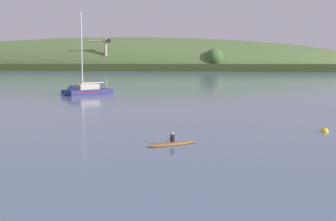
{
  "coord_description": "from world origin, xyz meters",
  "views": [
    {
      "loc": [
        -4.92,
        -3.61,
        5.89
      ],
      "look_at": [
        -7.8,
        35.83,
        1.23
      ],
      "focal_mm": 45.92,
      "sensor_mm": 36.0,
      "label": 1
    }
  ],
  "objects": [
    {
      "name": "far_shoreline_hill",
      "position": [
        -59.51,
        285.06,
        0.18
      ],
      "size": [
        451.95,
        142.95,
        42.22
      ],
      "rotation": [
        0.0,
        0.0,
        -0.07
      ],
      "color": "#3C4E24",
      "rests_on": "ground"
    },
    {
      "name": "dockside_crane",
      "position": [
        -59.64,
        244.28,
        8.82
      ],
      "size": [
        13.56,
        3.79,
        18.29
      ],
      "rotation": [
        0.0,
        0.0,
        3.08
      ],
      "color": "#4C4C51",
      "rests_on": "ground"
    },
    {
      "name": "sailboat_midwater_white",
      "position": [
        -24.77,
        67.83,
        0.3
      ],
      "size": [
        8.82,
        9.03,
        15.44
      ],
      "rotation": [
        0.0,
        0.0,
        3.95
      ],
      "color": "navy",
      "rests_on": "ground"
    },
    {
      "name": "canoe_with_paddler",
      "position": [
        -6.76,
        25.8,
        0.1
      ],
      "size": [
        3.68,
        2.74,
        1.02
      ],
      "rotation": [
        0.0,
        0.0,
        3.71
      ],
      "color": "brown",
      "rests_on": "ground"
    },
    {
      "name": "mooring_buoy_off_fishing_boat",
      "position": [
        5.43,
        32.21,
        0.0
      ],
      "size": [
        0.67,
        0.67,
        0.75
      ],
      "color": "yellow",
      "rests_on": "ground"
    }
  ]
}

